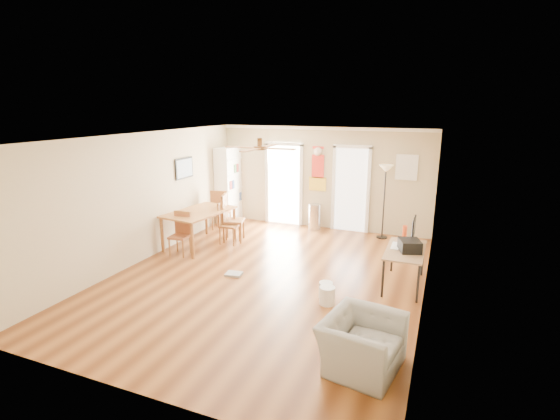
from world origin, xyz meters
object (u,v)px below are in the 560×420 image
at_px(dining_chair_right_a, 234,218).
at_px(computer_desk, 404,268).
at_px(wastebasket_b, 327,296).
at_px(armchair, 362,343).
at_px(dining_chair_near, 179,234).
at_px(torchiere_lamp, 384,202).
at_px(bookshelf, 229,185).
at_px(printer, 410,246).
at_px(dining_chair_right_b, 229,223).
at_px(dining_chair_far, 221,209).
at_px(wastebasket_a, 326,290).
at_px(trash_can, 315,217).
at_px(dining_table, 200,228).

relative_size(dining_chair_right_a, computer_desk, 0.87).
distance_m(computer_desk, wastebasket_b, 1.61).
bearing_deg(armchair, dining_chair_right_a, 55.55).
height_order(dining_chair_near, armchair, dining_chair_near).
distance_m(torchiere_lamp, computer_desk, 2.78).
height_order(bookshelf, printer, bookshelf).
bearing_deg(dining_chair_right_b, dining_chair_far, 35.05).
distance_m(dining_chair_right_a, computer_desk, 4.13).
bearing_deg(armchair, computer_desk, 5.23).
relative_size(dining_chair_right_b, printer, 2.48).
xyz_separation_m(dining_chair_near, dining_chair_far, (-0.14, 2.02, 0.06)).
bearing_deg(wastebasket_a, computer_desk, 40.26).
distance_m(printer, armchair, 2.61).
distance_m(bookshelf, dining_chair_far, 0.92).
bearing_deg(wastebasket_a, trash_can, 110.20).
bearing_deg(torchiere_lamp, dining_table, -150.70).
xyz_separation_m(dining_chair_right_a, printer, (4.05, -1.17, 0.23)).
bearing_deg(dining_chair_near, armchair, -35.03).
bearing_deg(wastebasket_b, wastebasket_a, 111.23).
height_order(bookshelf, dining_chair_near, bookshelf).
bearing_deg(dining_chair_near, bookshelf, 90.46).
relative_size(bookshelf, armchair, 2.06).
bearing_deg(printer, torchiere_lamp, 87.61).
bearing_deg(dining_chair_right_a, torchiere_lamp, -81.55).
distance_m(dining_chair_right_b, printer, 4.17).
bearing_deg(bookshelf, wastebasket_a, -43.08).
height_order(dining_chair_far, printer, dining_chair_far).
bearing_deg(dining_chair_right_a, armchair, -151.67).
bearing_deg(dining_chair_near, wastebasket_a, -18.74).
distance_m(dining_table, printer, 4.65).
xyz_separation_m(dining_chair_right_b, dining_chair_far, (-0.76, 0.95, 0.03)).
height_order(trash_can, printer, printer).
bearing_deg(dining_chair_near, dining_chair_right_a, 58.21).
height_order(dining_chair_far, torchiere_lamp, torchiere_lamp).
distance_m(dining_chair_right_a, wastebasket_a, 3.53).
bearing_deg(bookshelf, dining_table, -79.36).
distance_m(dining_chair_far, printer, 5.19).
distance_m(bookshelf, dining_chair_near, 2.85).
distance_m(dining_chair_right_a, torchiere_lamp, 3.58).
relative_size(dining_table, dining_chair_right_a, 1.46).
height_order(printer, wastebasket_b, printer).
bearing_deg(printer, wastebasket_a, -163.05).
xyz_separation_m(dining_chair_far, wastebasket_a, (3.60, -2.82, -0.38)).
distance_m(trash_can, wastebasket_b, 4.12).
xyz_separation_m(dining_chair_right_b, armchair, (3.75, -3.51, -0.16)).
bearing_deg(wastebasket_a, printer, 36.46).
bearing_deg(trash_can, dining_chair_right_a, -133.40).
relative_size(bookshelf, dining_chair_near, 2.22).
distance_m(bookshelf, dining_chair_right_b, 2.02).
bearing_deg(torchiere_lamp, dining_chair_far, -168.95).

